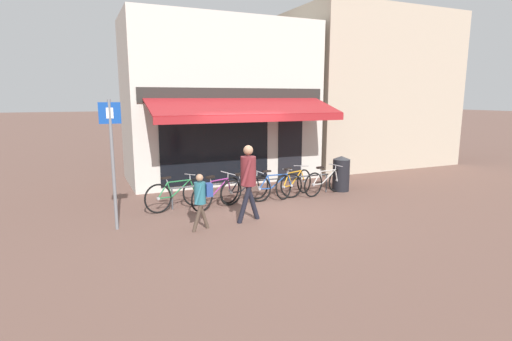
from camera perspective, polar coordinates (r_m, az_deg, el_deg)
ground_plane at (r=10.38m, az=0.88°, el=-5.36°), size 160.00×160.00×0.00m
shop_front at (r=14.10m, az=-4.99°, el=9.77°), size 6.42×4.63×5.36m
neighbour_building at (r=17.93m, az=15.70°, el=10.96°), size 6.71×4.00×6.23m
bike_rack_rail at (r=11.05m, az=-0.04°, el=-1.77°), size 4.76×0.04×0.57m
bicycle_green at (r=10.36m, az=-11.23°, el=-3.35°), size 1.75×0.70×0.89m
bicycle_purple at (r=10.34m, az=-5.64°, el=-3.20°), size 1.62×0.90×0.89m
bicycle_black at (r=10.82m, az=-1.53°, el=-2.64°), size 1.65×0.63×0.86m
bicycle_blue at (r=11.14m, az=2.80°, el=-2.27°), size 1.72×0.52×0.87m
bicycle_orange at (r=11.58m, az=5.45°, el=-1.80°), size 1.62×0.88×0.87m
bicycle_silver at (r=11.87m, az=9.89°, el=-1.58°), size 1.71×0.56×0.87m
pedestrian_adult at (r=9.06m, az=-1.10°, el=-0.66°), size 0.63×0.50×1.78m
pedestrian_child at (r=8.58m, az=-7.80°, el=-3.48°), size 0.48×0.38×1.24m
litter_bin at (r=12.43m, az=12.06°, el=-0.41°), size 0.52×0.52×1.07m
parking_sign at (r=8.89m, az=-19.85°, el=2.45°), size 0.44×0.07×2.78m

